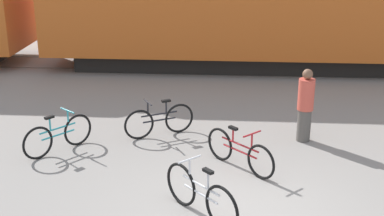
{
  "coord_description": "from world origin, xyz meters",
  "views": [
    {
      "loc": [
        -0.23,
        -7.66,
        4.58
      ],
      "look_at": [
        -0.94,
        2.13,
        1.1
      ],
      "focal_mm": 50.0,
      "sensor_mm": 36.0,
      "label": 1
    }
  ],
  "objects_px": {
    "bicycle_teal": "(58,135)",
    "bicycle_black": "(159,121)",
    "bicycle_maroon": "(240,152)",
    "bicycle_silver": "(201,195)",
    "person_in_red": "(305,106)"
  },
  "relations": [
    {
      "from": "bicycle_teal",
      "to": "person_in_red",
      "type": "height_order",
      "value": "person_in_red"
    },
    {
      "from": "bicycle_silver",
      "to": "person_in_red",
      "type": "bearing_deg",
      "value": 58.25
    },
    {
      "from": "bicycle_maroon",
      "to": "bicycle_silver",
      "type": "distance_m",
      "value": 1.93
    },
    {
      "from": "person_in_red",
      "to": "bicycle_maroon",
      "type": "bearing_deg",
      "value": -137.38
    },
    {
      "from": "bicycle_teal",
      "to": "bicycle_black",
      "type": "xyz_separation_m",
      "value": [
        1.97,
        1.01,
        -0.0
      ]
    },
    {
      "from": "bicycle_teal",
      "to": "bicycle_maroon",
      "type": "xyz_separation_m",
      "value": [
        3.73,
        -0.54,
        -0.01
      ]
    },
    {
      "from": "bicycle_black",
      "to": "bicycle_maroon",
      "type": "bearing_deg",
      "value": -41.45
    },
    {
      "from": "bicycle_maroon",
      "to": "bicycle_silver",
      "type": "xyz_separation_m",
      "value": [
        -0.65,
        -1.82,
        0.04
      ]
    },
    {
      "from": "bicycle_teal",
      "to": "bicycle_black",
      "type": "distance_m",
      "value": 2.21
    },
    {
      "from": "bicycle_teal",
      "to": "bicycle_silver",
      "type": "xyz_separation_m",
      "value": [
        3.07,
        -2.36,
        0.03
      ]
    },
    {
      "from": "bicycle_black",
      "to": "person_in_red",
      "type": "distance_m",
      "value": 3.2
    },
    {
      "from": "person_in_red",
      "to": "bicycle_silver",
      "type": "bearing_deg",
      "value": -126.14
    },
    {
      "from": "bicycle_silver",
      "to": "bicycle_black",
      "type": "relative_size",
      "value": 0.91
    },
    {
      "from": "bicycle_maroon",
      "to": "bicycle_teal",
      "type": "bearing_deg",
      "value": 171.7
    },
    {
      "from": "bicycle_teal",
      "to": "person_in_red",
      "type": "distance_m",
      "value": 5.24
    }
  ]
}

